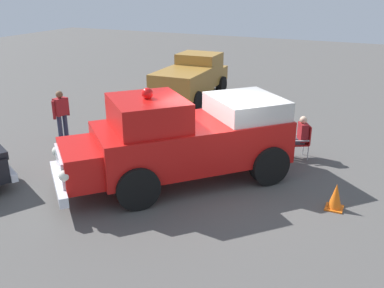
# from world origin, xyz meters

# --- Properties ---
(ground_plane) EXTENTS (60.00, 60.00, 0.00)m
(ground_plane) POSITION_xyz_m (0.00, 0.00, 0.00)
(ground_plane) COLOR #514F4C
(vintage_fire_truck) EXTENTS (5.64, 5.84, 2.59)m
(vintage_fire_truck) POSITION_xyz_m (-0.80, -0.48, 1.20)
(vintage_fire_truck) COLOR black
(vintage_fire_truck) RESTS_ON ground
(parked_pickup) EXTENTS (2.18, 4.86, 1.90)m
(parked_pickup) POSITION_xyz_m (-4.23, 7.25, 0.99)
(parked_pickup) COLOR black
(parked_pickup) RESTS_ON ground
(lawn_chair_near_truck) EXTENTS (0.67, 0.67, 1.02)m
(lawn_chair_near_truck) POSITION_xyz_m (1.69, 2.45, 0.59)
(lawn_chair_near_truck) COLOR #B7BABF
(lawn_chair_near_truck) RESTS_ON ground
(lawn_chair_by_car) EXTENTS (0.64, 0.64, 1.02)m
(lawn_chair_by_car) POSITION_xyz_m (-3.57, 2.18, 0.59)
(lawn_chair_by_car) COLOR #B7BABF
(lawn_chair_by_car) RESTS_ON ground
(spectator_seated) EXTENTS (0.65, 0.59, 1.29)m
(spectator_seated) POSITION_xyz_m (1.58, 2.38, 0.70)
(spectator_seated) COLOR #383842
(spectator_seated) RESTS_ON ground
(spectator_standing) EXTENTS (0.34, 0.65, 1.68)m
(spectator_standing) POSITION_xyz_m (-5.77, 0.59, 0.96)
(spectator_standing) COLOR #2D334C
(spectator_standing) RESTS_ON ground
(traffic_cone) EXTENTS (0.40, 0.40, 0.64)m
(traffic_cone) POSITION_xyz_m (3.04, -0.35, 0.31)
(traffic_cone) COLOR orange
(traffic_cone) RESTS_ON ground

